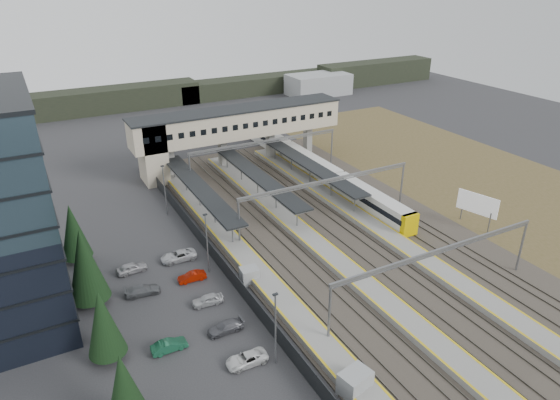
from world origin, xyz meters
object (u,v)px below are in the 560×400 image
relay_cabin_far (249,275)px  train (311,165)px  relay_cabin_near (355,383)px  billboard (477,205)px  footbridge (225,127)px

relay_cabin_far → train: 35.78m
relay_cabin_near → relay_cabin_far: relay_cabin_near is taller
billboard → relay_cabin_near: bearing=-152.7°
relay_cabin_far → relay_cabin_near: bearing=-87.2°
relay_cabin_far → billboard: bearing=-4.1°
relay_cabin_near → relay_cabin_far: 20.17m
relay_cabin_near → relay_cabin_far: size_ratio=1.38×
relay_cabin_near → train: train is taller
relay_cabin_near → billboard: billboard is taller
relay_cabin_far → footbridge: 39.07m
relay_cabin_near → train: (23.51, 46.22, 0.70)m
footbridge → billboard: bearing=-59.5°
relay_cabin_far → billboard: size_ratio=0.39×
relay_cabin_near → footbridge: (11.21, 56.61, 6.77)m
train → footbridge: bearing=139.8°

